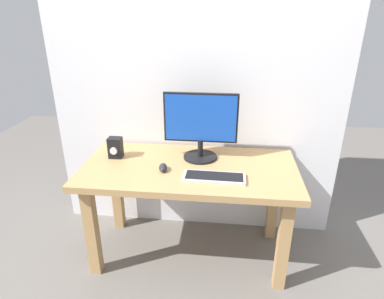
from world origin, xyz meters
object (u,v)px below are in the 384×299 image
at_px(mouse, 163,167).
at_px(desk, 189,180).
at_px(keyboard_primary, 214,177).
at_px(audio_controller, 115,148).
at_px(monitor, 201,125).

bearing_deg(mouse, desk, 18.15).
distance_m(keyboard_primary, mouse, 0.34).
bearing_deg(audio_controller, monitor, 5.95).
bearing_deg(monitor, desk, -112.56).
bearing_deg(desk, keyboard_primary, -42.57).
bearing_deg(desk, mouse, -153.19).
bearing_deg(keyboard_primary, audio_controller, 160.80).
bearing_deg(desk, monitor, 67.44).
bearing_deg(monitor, keyboard_primary, -69.85).
relative_size(keyboard_primary, audio_controller, 2.64).
distance_m(desk, monitor, 0.38).
distance_m(desk, mouse, 0.22).
relative_size(desk, mouse, 14.41).
xyz_separation_m(keyboard_primary, audio_controller, (-0.69, 0.24, 0.06)).
height_order(desk, mouse, mouse).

